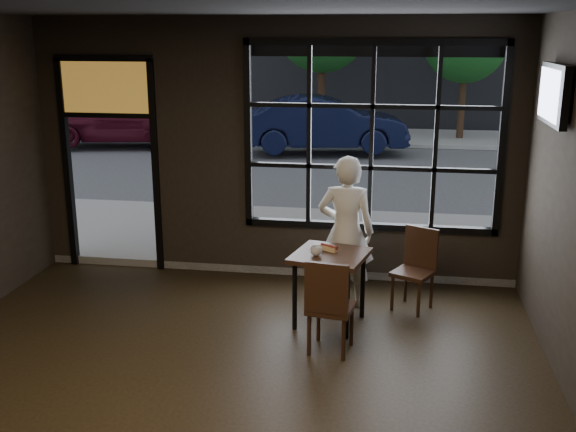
% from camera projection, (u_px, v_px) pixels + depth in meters
% --- Properties ---
extents(floor, '(6.00, 7.00, 0.02)m').
position_uv_depth(floor, '(195.00, 428.00, 5.32)').
color(floor, black).
rests_on(floor, ground).
extents(ceiling, '(6.00, 7.00, 0.02)m').
position_uv_depth(ceiling, '(177.00, 2.00, 4.47)').
color(ceiling, black).
rests_on(ceiling, ground).
extents(window_frame, '(3.06, 0.12, 2.28)m').
position_uv_depth(window_frame, '(372.00, 137.00, 7.99)').
color(window_frame, black).
rests_on(window_frame, ground).
extents(stained_transom, '(1.20, 0.06, 0.70)m').
position_uv_depth(stained_transom, '(106.00, 87.00, 8.34)').
color(stained_transom, orange).
rests_on(stained_transom, ground).
extents(street_asphalt, '(60.00, 41.00, 0.04)m').
position_uv_depth(street_asphalt, '(360.00, 106.00, 28.17)').
color(street_asphalt, '#545456').
rests_on(street_asphalt, ground).
extents(cafe_table, '(0.88, 0.88, 0.79)m').
position_uv_depth(cafe_table, '(329.00, 288.00, 7.11)').
color(cafe_table, black).
rests_on(cafe_table, floor).
extents(chair_near, '(0.48, 0.48, 0.96)m').
position_uv_depth(chair_near, '(331.00, 304.00, 6.47)').
color(chair_near, black).
rests_on(chair_near, floor).
extents(chair_window, '(0.54, 0.54, 0.92)m').
position_uv_depth(chair_window, '(413.00, 270.00, 7.46)').
color(chair_window, black).
rests_on(chair_window, floor).
extents(man, '(0.64, 0.43, 1.73)m').
position_uv_depth(man, '(346.00, 232.00, 7.48)').
color(man, silver).
rests_on(man, floor).
extents(hotdog, '(0.21, 0.17, 0.06)m').
position_uv_depth(hotdog, '(329.00, 248.00, 7.08)').
color(hotdog, tan).
rests_on(hotdog, cafe_table).
extents(cup, '(0.14, 0.14, 0.10)m').
position_uv_depth(cup, '(316.00, 251.00, 6.93)').
color(cup, silver).
rests_on(cup, cafe_table).
extents(tv, '(0.11, 0.96, 0.56)m').
position_uv_depth(tv, '(554.00, 94.00, 6.30)').
color(tv, black).
rests_on(tv, wall_right).
extents(navy_car, '(4.29, 2.09, 1.35)m').
position_uv_depth(navy_car, '(324.00, 124.00, 16.77)').
color(navy_car, black).
rests_on(navy_car, street_asphalt).
extents(maroon_car, '(4.41, 2.37, 1.43)m').
position_uv_depth(maroon_car, '(118.00, 117.00, 17.83)').
color(maroon_car, '#3D0915').
rests_on(maroon_car, street_asphalt).
extents(tree_left, '(2.62, 2.62, 4.47)m').
position_uv_depth(tree_left, '(322.00, 26.00, 18.73)').
color(tree_left, '#332114').
rests_on(tree_left, street_asphalt).
extents(tree_right, '(2.28, 2.28, 3.89)m').
position_uv_depth(tree_right, '(466.00, 41.00, 18.26)').
color(tree_right, '#332114').
rests_on(tree_right, street_asphalt).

